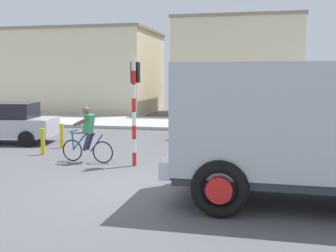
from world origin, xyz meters
TOP-DOWN VIEW (x-y plane):
  - ground_plane at (0.00, 0.00)m, footprint 120.00×120.00m
  - sidewalk_far at (0.00, 12.92)m, footprint 80.00×5.00m
  - truck_foreground at (3.61, -0.39)m, footprint 5.45×2.91m
  - cyclist at (-2.43, 2.56)m, footprint 1.73×0.51m
  - traffic_light_pole at (-0.88, 2.47)m, footprint 0.24×0.43m
  - car_red_near at (-7.13, 5.32)m, footprint 4.22×2.36m
  - car_white_mid at (1.41, 7.89)m, footprint 4.30×2.64m
  - bollard_near at (-4.41, 3.39)m, footprint 0.14×0.14m
  - bollard_far at (-4.41, 4.79)m, footprint 0.14×0.14m
  - building_corner_left at (-10.47, 19.78)m, footprint 11.50×7.74m
  - building_mid_block at (1.22, 19.78)m, footprint 8.20×6.94m

SIDE VIEW (x-z plane):
  - ground_plane at x=0.00m, z-range 0.00..0.00m
  - sidewalk_far at x=0.00m, z-range 0.00..0.16m
  - bollard_near at x=-4.41m, z-range 0.00..0.90m
  - bollard_far at x=-4.41m, z-range 0.00..0.90m
  - car_red_near at x=-7.13m, z-range 0.02..1.62m
  - car_white_mid at x=1.41m, z-range 0.02..1.62m
  - cyclist at x=-2.43m, z-range 0.00..1.72m
  - truck_foreground at x=3.61m, z-range 0.22..3.12m
  - traffic_light_pole at x=-0.88m, z-range 0.47..3.67m
  - building_corner_left at x=-10.47m, z-range 0.00..5.92m
  - building_mid_block at x=1.22m, z-range 0.00..6.42m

